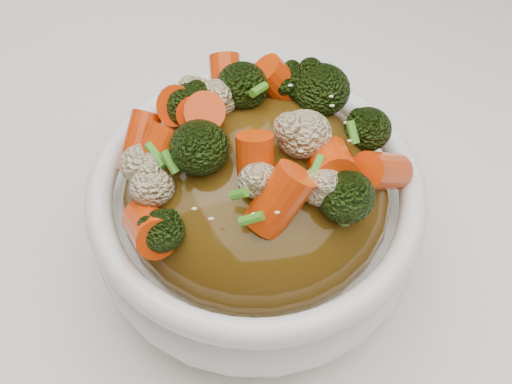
{
  "coord_description": "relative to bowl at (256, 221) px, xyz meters",
  "views": [
    {
      "loc": [
        -0.06,
        -0.29,
        1.19
      ],
      "look_at": [
        -0.03,
        -0.02,
        0.82
      ],
      "focal_mm": 55.0,
      "sensor_mm": 36.0,
      "label": 1
    }
  ],
  "objects": [
    {
      "name": "broccoli",
      "position": [
        0.0,
        0.0,
        0.08
      ],
      "size": [
        0.16,
        0.16,
        0.04
      ],
      "primitive_type": null,
      "rotation": [
        0.0,
        0.0,
        -0.03
      ],
      "color": "black",
      "rests_on": "sauce_base"
    },
    {
      "name": "sauce_base",
      "position": [
        0.0,
        0.0,
        0.03
      ],
      "size": [
        0.16,
        0.16,
        0.09
      ],
      "primitive_type": "ellipsoid",
      "rotation": [
        0.0,
        0.0,
        -0.03
      ],
      "color": "#4D330D",
      "rests_on": "bowl"
    },
    {
      "name": "bowl",
      "position": [
        0.0,
        0.0,
        0.0
      ],
      "size": [
        0.2,
        0.2,
        0.08
      ],
      "primitive_type": null,
      "rotation": [
        0.0,
        0.0,
        -0.03
      ],
      "color": "white",
      "rests_on": "tablecloth"
    },
    {
      "name": "sesame_seeds",
      "position": [
        0.0,
        0.0,
        0.08
      ],
      "size": [
        0.15,
        0.15,
        0.01
      ],
      "primitive_type": null,
      "rotation": [
        0.0,
        0.0,
        -0.03
      ],
      "color": "beige",
      "rests_on": "sauce_base"
    },
    {
      "name": "tablecloth",
      "position": [
        0.03,
        0.02,
        -0.06
      ],
      "size": [
        1.2,
        0.8,
        0.04
      ],
      "primitive_type": "cube",
      "color": "white",
      "rests_on": "dining_table"
    },
    {
      "name": "cauliflower",
      "position": [
        0.0,
        0.0,
        0.08
      ],
      "size": [
        0.16,
        0.16,
        0.03
      ],
      "primitive_type": null,
      "rotation": [
        0.0,
        0.0,
        -0.03
      ],
      "color": "beige",
      "rests_on": "sauce_base"
    },
    {
      "name": "scallions",
      "position": [
        0.0,
        0.0,
        0.08
      ],
      "size": [
        0.12,
        0.12,
        0.02
      ],
      "primitive_type": null,
      "rotation": [
        0.0,
        0.0,
        -0.03
      ],
      "color": "#429221",
      "rests_on": "sauce_base"
    },
    {
      "name": "carrots",
      "position": [
        0.0,
        0.0,
        0.08
      ],
      "size": [
        0.16,
        0.16,
        0.05
      ],
      "primitive_type": null,
      "rotation": [
        0.0,
        0.0,
        -0.03
      ],
      "color": "#E13C07",
      "rests_on": "sauce_base"
    }
  ]
}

